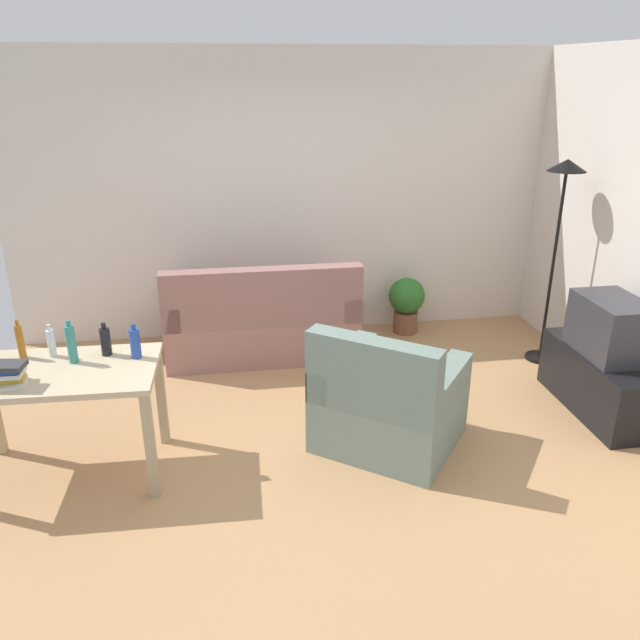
{
  "coord_description": "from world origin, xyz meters",
  "views": [
    {
      "loc": [
        -0.56,
        -3.79,
        2.49
      ],
      "look_at": [
        0.1,
        0.5,
        0.75
      ],
      "focal_mm": 35.14,
      "sensor_mm": 36.0,
      "label": 1
    }
  ],
  "objects_px": {
    "torchiere_lamp": "(561,207)",
    "desk": "(60,385)",
    "bottle_amber": "(20,341)",
    "bottle_clear": "(51,343)",
    "tv": "(611,327)",
    "bottle_blue": "(135,343)",
    "bottle_tall": "(72,343)",
    "potted_plant": "(406,301)",
    "book_stack": "(3,374)",
    "armchair": "(387,404)",
    "bottle_dark": "(105,341)",
    "couch": "(262,323)",
    "tv_stand": "(600,382)"
  },
  "relations": [
    {
      "from": "bottle_amber",
      "to": "bottle_tall",
      "type": "height_order",
      "value": "bottle_tall"
    },
    {
      "from": "tv_stand",
      "to": "armchair",
      "type": "height_order",
      "value": "armchair"
    },
    {
      "from": "tv",
      "to": "book_stack",
      "type": "xyz_separation_m",
      "value": [
        -4.15,
        -0.42,
        0.13
      ]
    },
    {
      "from": "couch",
      "to": "torchiere_lamp",
      "type": "xyz_separation_m",
      "value": [
        2.52,
        -0.5,
        1.11
      ]
    },
    {
      "from": "torchiere_lamp",
      "to": "desk",
      "type": "bearing_deg",
      "value": -163.08
    },
    {
      "from": "potted_plant",
      "to": "book_stack",
      "type": "bearing_deg",
      "value": -144.93
    },
    {
      "from": "book_stack",
      "to": "bottle_clear",
      "type": "bearing_deg",
      "value": 64.42
    },
    {
      "from": "desk",
      "to": "bottle_blue",
      "type": "distance_m",
      "value": 0.52
    },
    {
      "from": "bottle_clear",
      "to": "bottle_blue",
      "type": "relative_size",
      "value": 0.94
    },
    {
      "from": "bottle_tall",
      "to": "bottle_dark",
      "type": "distance_m",
      "value": 0.21
    },
    {
      "from": "torchiere_lamp",
      "to": "bottle_blue",
      "type": "relative_size",
      "value": 7.69
    },
    {
      "from": "tv",
      "to": "bottle_blue",
      "type": "distance_m",
      "value": 3.43
    },
    {
      "from": "tv_stand",
      "to": "book_stack",
      "type": "height_order",
      "value": "book_stack"
    },
    {
      "from": "desk",
      "to": "couch",
      "type": "bearing_deg",
      "value": 52.47
    },
    {
      "from": "bottle_amber",
      "to": "bottle_dark",
      "type": "height_order",
      "value": "bottle_amber"
    },
    {
      "from": "potted_plant",
      "to": "bottle_tall",
      "type": "height_order",
      "value": "bottle_tall"
    },
    {
      "from": "bottle_clear",
      "to": "book_stack",
      "type": "bearing_deg",
      "value": -115.58
    },
    {
      "from": "torchiere_lamp",
      "to": "bottle_clear",
      "type": "height_order",
      "value": "torchiere_lamp"
    },
    {
      "from": "armchair",
      "to": "bottle_dark",
      "type": "relative_size",
      "value": 5.51
    },
    {
      "from": "potted_plant",
      "to": "bottle_blue",
      "type": "relative_size",
      "value": 2.42
    },
    {
      "from": "tv_stand",
      "to": "tv",
      "type": "relative_size",
      "value": 1.83
    },
    {
      "from": "armchair",
      "to": "potted_plant",
      "type": "bearing_deg",
      "value": -72.7
    },
    {
      "from": "couch",
      "to": "bottle_blue",
      "type": "xyz_separation_m",
      "value": [
        -0.9,
        -1.58,
        0.55
      ]
    },
    {
      "from": "bottle_tall",
      "to": "book_stack",
      "type": "xyz_separation_m",
      "value": [
        -0.34,
        -0.27,
        -0.05
      ]
    },
    {
      "from": "bottle_tall",
      "to": "bottle_dark",
      "type": "relative_size",
      "value": 1.29
    },
    {
      "from": "tv_stand",
      "to": "torchiere_lamp",
      "type": "xyz_separation_m",
      "value": [
        0.0,
        0.94,
        1.17
      ]
    },
    {
      "from": "bottle_amber",
      "to": "bottle_tall",
      "type": "distance_m",
      "value": 0.36
    },
    {
      "from": "couch",
      "to": "bottle_amber",
      "type": "bearing_deg",
      "value": 42.01
    },
    {
      "from": "bottle_dark",
      "to": "couch",
      "type": "bearing_deg",
      "value": 53.85
    },
    {
      "from": "bottle_amber",
      "to": "armchair",
      "type": "bearing_deg",
      "value": -4.82
    },
    {
      "from": "tv",
      "to": "bottle_blue",
      "type": "height_order",
      "value": "bottle_blue"
    },
    {
      "from": "potted_plant",
      "to": "bottle_tall",
      "type": "bearing_deg",
      "value": -145.46
    },
    {
      "from": "tv",
      "to": "potted_plant",
      "type": "distance_m",
      "value": 2.08
    },
    {
      "from": "tv_stand",
      "to": "bottle_dark",
      "type": "relative_size",
      "value": 4.95
    },
    {
      "from": "tv",
      "to": "bottle_clear",
      "type": "distance_m",
      "value": 3.97
    },
    {
      "from": "bottle_amber",
      "to": "bottle_clear",
      "type": "relative_size",
      "value": 1.18
    },
    {
      "from": "tv_stand",
      "to": "potted_plant",
      "type": "bearing_deg",
      "value": 31.17
    },
    {
      "from": "bottle_dark",
      "to": "book_stack",
      "type": "height_order",
      "value": "bottle_dark"
    },
    {
      "from": "desk",
      "to": "bottle_tall",
      "type": "xyz_separation_m",
      "value": [
        0.08,
        0.1,
        0.24
      ]
    },
    {
      "from": "desk",
      "to": "potted_plant",
      "type": "distance_m",
      "value": 3.48
    },
    {
      "from": "torchiere_lamp",
      "to": "tv_stand",
      "type": "bearing_deg",
      "value": -90.0
    },
    {
      "from": "bottle_dark",
      "to": "bottle_blue",
      "type": "height_order",
      "value": "bottle_blue"
    },
    {
      "from": "couch",
      "to": "bottle_tall",
      "type": "height_order",
      "value": "bottle_tall"
    },
    {
      "from": "couch",
      "to": "tv",
      "type": "height_order",
      "value": "same"
    },
    {
      "from": "bottle_amber",
      "to": "book_stack",
      "type": "height_order",
      "value": "bottle_amber"
    },
    {
      "from": "bottle_amber",
      "to": "book_stack",
      "type": "xyz_separation_m",
      "value": [
        0.0,
        -0.39,
        -0.04
      ]
    },
    {
      "from": "bottle_dark",
      "to": "torchiere_lamp",
      "type": "bearing_deg",
      "value": 15.44
    },
    {
      "from": "torchiere_lamp",
      "to": "bottle_tall",
      "type": "distance_m",
      "value": 4.0
    },
    {
      "from": "tv_stand",
      "to": "book_stack",
      "type": "distance_m",
      "value": 4.21
    },
    {
      "from": "tv_stand",
      "to": "tv",
      "type": "bearing_deg",
      "value": -90.0
    }
  ]
}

